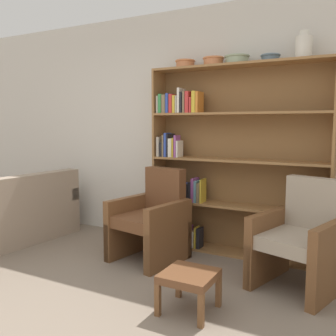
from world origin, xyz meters
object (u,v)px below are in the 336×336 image
at_px(bowl_brass, 185,63).
at_px(bowl_olive, 270,57).
at_px(bookshelf, 221,164).
at_px(couch, 7,218).
at_px(vase_tall, 304,47).
at_px(armchair_leather, 152,220).
at_px(footstool, 189,279).
at_px(armchair_cushioned, 301,241).
at_px(bowl_copper, 213,61).
at_px(bowl_stoneware, 237,59).

xyz_separation_m(bowl_brass, bowl_olive, (0.95, 0.00, -0.01)).
xyz_separation_m(bookshelf, couch, (-2.38, -0.93, -0.69)).
relative_size(bowl_olive, vase_tall, 0.75).
bearing_deg(vase_tall, couch, -164.13).
height_order(armchair_leather, footstool, armchair_leather).
xyz_separation_m(bowl_brass, armchair_cushioned, (1.39, -0.56, -1.69)).
height_order(bookshelf, bowl_brass, bowl_brass).
bearing_deg(vase_tall, bookshelf, 178.63).
bearing_deg(bowl_copper, bowl_brass, 180.00).
bearing_deg(bowl_copper, armchair_leather, -129.46).
distance_m(bowl_olive, couch, 3.52).
bearing_deg(bowl_stoneware, bowl_olive, 0.00).
bearing_deg(vase_tall, armchair_leather, -158.11).
height_order(vase_tall, armchair_leather, vase_tall).
bearing_deg(vase_tall, bowl_copper, 180.00).
bearing_deg(couch, vase_tall, -69.70).
xyz_separation_m(bowl_stoneware, couch, (-2.54, -0.91, -1.81)).
relative_size(bookshelf, armchair_cushioned, 2.16).
xyz_separation_m(bowl_brass, couch, (-1.94, -0.91, -1.81)).
xyz_separation_m(bowl_olive, footstool, (-0.23, -1.41, -1.84)).
distance_m(bookshelf, vase_tall, 1.44).
bearing_deg(armchair_leather, bookshelf, -123.35).
bearing_deg(footstool, bowl_stoneware, 94.60).
bearing_deg(bowl_olive, bowl_copper, 180.00).
height_order(bowl_brass, bowl_copper, bowl_copper).
bearing_deg(bowl_stoneware, couch, -160.29).
relative_size(vase_tall, footstool, 0.68).
xyz_separation_m(bowl_brass, footstool, (0.71, -1.41, -1.85)).
bearing_deg(armchair_cushioned, bowl_brass, -4.69).
bearing_deg(bookshelf, armchair_leather, -134.07).
bearing_deg(vase_tall, armchair_cushioned, -77.30).
distance_m(bowl_stoneware, bowl_olive, 0.35).
distance_m(bowl_brass, footstool, 2.43).
distance_m(armchair_cushioned, footstool, 1.10).
distance_m(couch, armchair_cushioned, 3.35).
bearing_deg(couch, armchair_leather, -74.52).
distance_m(bookshelf, footstool, 1.63).
bearing_deg(bowl_brass, couch, -154.87).
bearing_deg(bowl_olive, bowl_brass, 180.00).
relative_size(bowl_copper, couch, 0.14).
relative_size(vase_tall, couch, 0.15).
xyz_separation_m(bowl_olive, armchair_leather, (-1.07, -0.55, -1.67)).
distance_m(vase_tall, armchair_cushioned, 1.84).
bearing_deg(bookshelf, footstool, -79.03).
relative_size(bowl_stoneware, bowl_olive, 1.34).
height_order(bowl_brass, bowl_olive, bowl_brass).
bearing_deg(bowl_brass, armchair_cushioned, -21.84).
relative_size(bowl_brass, footstool, 0.58).
relative_size(bowl_copper, armchair_cushioned, 0.25).
bearing_deg(bowl_olive, armchair_leather, -152.51).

